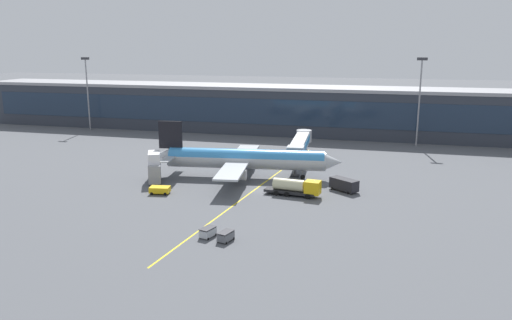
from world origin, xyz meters
name	(u,v)px	position (x,y,z in m)	size (l,w,h in m)	color
ground_plane	(260,191)	(0.00, 0.00, 0.00)	(700.00, 700.00, 0.00)	#515459
apron_lead_in_line	(257,188)	(-1.10, 2.00, 0.00)	(0.30, 80.00, 0.01)	yellow
terminal_building	(286,110)	(-8.84, 66.92, 7.60)	(214.74, 17.50, 15.17)	#2D333D
main_airliner	(245,159)	(-5.85, 9.08, 4.13)	(41.78, 33.12, 12.03)	#B2B7BC
jet_bridge	(300,144)	(3.71, 23.66, 5.13)	(5.56, 24.46, 6.82)	#B2B7BC
fuel_tanker	(296,187)	(7.46, -1.50, 1.75)	(11.01, 3.65, 3.25)	#232326
pushback_tug	(159,189)	(-18.36, -6.95, 0.85)	(4.13, 2.90, 1.40)	yellow
lavatory_truck	(344,184)	(16.06, 4.12, 1.42)	(6.06, 5.24, 2.50)	black
catering_lift	(154,168)	(-23.12, 0.77, 3.07)	(5.18, 7.21, 6.30)	gray
baggage_cart_0	(208,232)	(-1.48, -25.59, 0.78)	(2.19, 2.95, 1.48)	#B2B7BC
baggage_cart_1	(226,236)	(1.61, -26.40, 0.78)	(2.19, 2.95, 1.48)	#595B60
apron_light_mast_0	(87,88)	(-73.68, 54.96, 14.06)	(2.80, 0.50, 24.13)	gray
apron_light_mast_1	(420,95)	(31.58, 54.96, 14.38)	(2.80, 0.50, 24.74)	gray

